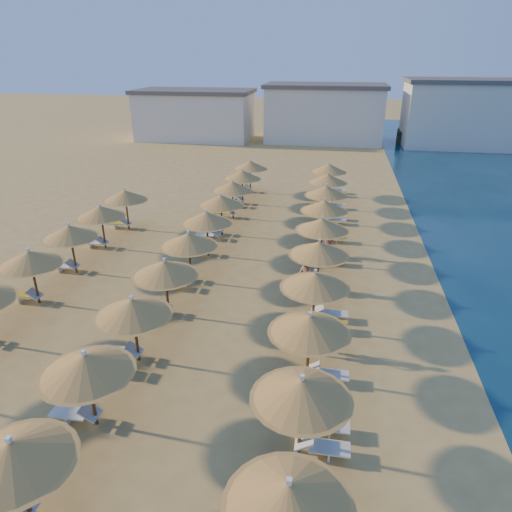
% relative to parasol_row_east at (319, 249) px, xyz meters
% --- Properties ---
extents(ground, '(220.00, 220.00, 0.00)m').
position_rel_parasol_row_east_xyz_m(ground, '(-3.71, -3.07, -2.31)').
color(ground, tan).
rests_on(ground, ground).
extents(hotel_blocks, '(50.59, 9.88, 8.10)m').
position_rel_parasol_row_east_xyz_m(hotel_blocks, '(-0.06, 42.34, 1.39)').
color(hotel_blocks, silver).
rests_on(hotel_blocks, ground).
extents(parasol_row_east, '(2.96, 36.93, 2.84)m').
position_rel_parasol_row_east_xyz_m(parasol_row_east, '(0.00, 0.00, 0.00)').
color(parasol_row_east, brown).
rests_on(parasol_row_east, ground).
extents(parasol_row_west, '(2.96, 36.93, 2.84)m').
position_rel_parasol_row_east_xyz_m(parasol_row_west, '(-6.54, 0.00, 0.00)').
color(parasol_row_west, brown).
rests_on(parasol_row_west, ground).
extents(parasol_row_inland, '(2.96, 19.95, 2.84)m').
position_rel_parasol_row_east_xyz_m(parasol_row_inland, '(-13.05, -1.70, -0.00)').
color(parasol_row_inland, brown).
rests_on(parasol_row_inland, ground).
extents(loungers, '(16.08, 35.46, 0.66)m').
position_rel_parasol_row_east_xyz_m(loungers, '(-4.84, -0.29, -1.97)').
color(loungers, white).
rests_on(loungers, ground).
extents(beachgoer_b, '(0.89, 1.01, 1.75)m').
position_rel_parasol_row_east_xyz_m(beachgoer_b, '(-0.62, 0.17, -1.44)').
color(beachgoer_b, tan).
rests_on(beachgoer_b, ground).
extents(beachgoer_c, '(0.95, 0.97, 1.64)m').
position_rel_parasol_row_east_xyz_m(beachgoer_c, '(0.39, 4.58, -1.49)').
color(beachgoer_c, tan).
rests_on(beachgoer_c, ground).
extents(beachgoer_a, '(0.50, 0.70, 1.80)m').
position_rel_parasol_row_east_xyz_m(beachgoer_a, '(0.60, -5.17, -1.41)').
color(beachgoer_a, tan).
rests_on(beachgoer_a, ground).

